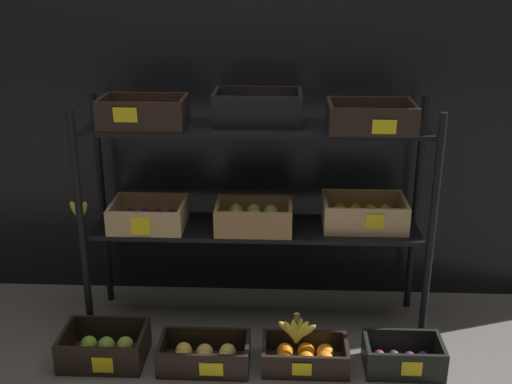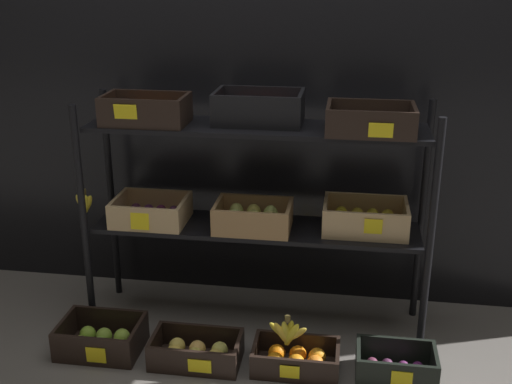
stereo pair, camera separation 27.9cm
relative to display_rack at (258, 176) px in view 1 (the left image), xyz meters
name	(u,v)px [view 1 (the left image)]	position (x,y,z in m)	size (l,w,h in m)	color
ground_plane	(256,320)	(-0.01, 0.01, -0.73)	(10.00, 10.00, 0.00)	#605B56
storefront_wall	(259,61)	(-0.01, 0.37, 0.44)	(3.89, 0.12, 2.34)	black
display_rack	(258,176)	(0.00, 0.00, 0.00)	(1.59, 0.37, 1.09)	black
crate_ground_apple_green	(105,349)	(-0.64, -0.34, -0.68)	(0.35, 0.26, 0.14)	black
crate_ground_apple_gold	(205,356)	(-0.21, -0.36, -0.68)	(0.38, 0.22, 0.12)	black
crate_ground_orange	(305,357)	(0.21, -0.35, -0.68)	(0.36, 0.22, 0.11)	black
crate_ground_plum	(403,358)	(0.62, -0.34, -0.68)	(0.32, 0.21, 0.13)	black
banana_bunch_loose	(297,331)	(0.18, -0.35, -0.56)	(0.17, 0.05, 0.14)	brown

